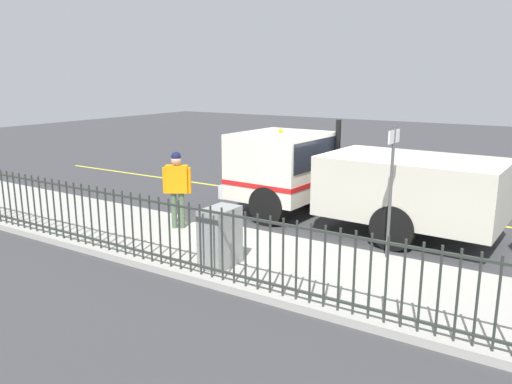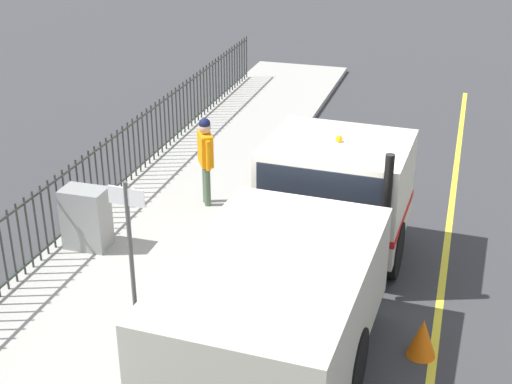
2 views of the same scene
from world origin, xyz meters
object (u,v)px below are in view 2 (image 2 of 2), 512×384
work_truck (309,238)px  worker_standing (205,152)px  utility_cabinet (86,218)px  traffic_cone (422,338)px  street_sign (131,250)px

work_truck → worker_standing: bearing=135.8°
work_truck → worker_standing: work_truck is taller
worker_standing → utility_cabinet: size_ratio=1.61×
traffic_cone → work_truck: bearing=-20.9°
utility_cabinet → traffic_cone: (-5.86, 1.30, -0.39)m
worker_standing → traffic_cone: (-4.47, 3.54, -0.93)m
worker_standing → utility_cabinet: bearing=-62.9°
work_truck → worker_standing: 3.91m
utility_cabinet → street_sign: (-2.09, 2.45, 1.02)m
work_truck → street_sign: bearing=-134.6°
utility_cabinet → street_sign: street_sign is taller
worker_standing → street_sign: street_sign is taller
work_truck → traffic_cone: 2.14m
worker_standing → street_sign: size_ratio=0.70×
traffic_cone → street_sign: street_sign is taller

